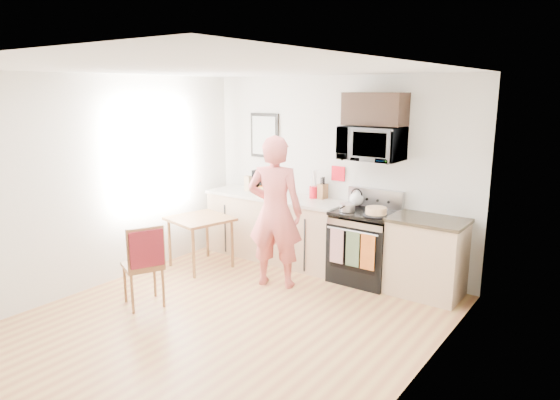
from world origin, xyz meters
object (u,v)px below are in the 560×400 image
Objects in this scene: microwave at (372,144)px; dining_table at (200,223)px; cake at (376,212)px; range at (364,248)px; person at (275,212)px; chair at (145,256)px.

microwave reaches higher than dining_table.
cake is (0.21, -0.26, -0.79)m from microwave.
range is 1.26m from person.
range is at bearing -157.19° from person.
chair is at bearing 42.22° from person.
person reaches higher than range.
range is at bearing 143.74° from cake.
person is 1.96× the size of chair.
chair is (-1.57, -2.31, -1.14)m from microwave.
range is 3.77× the size of cake.
range is at bearing 79.16° from chair.
microwave is 2.47× the size of cake.
microwave reaches higher than person.
microwave is at bearing 25.02° from dining_table.
cake is at bearing 73.67° from chair.
person is at bearing -133.20° from microwave.
range is 1.53× the size of microwave.
chair is 2.74m from cake.
dining_table is at bearing -17.16° from person.
person is 6.13× the size of cake.
range is 1.33m from microwave.
person is (-0.84, -0.79, 0.51)m from range.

